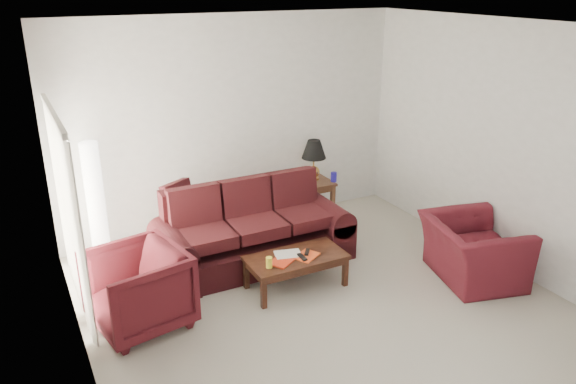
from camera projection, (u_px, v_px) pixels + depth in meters
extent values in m
plane|color=#B8B19D|center=(323.00, 303.00, 6.31)|extent=(5.00, 5.00, 0.00)
cube|color=silver|center=(67.00, 213.00, 5.96)|extent=(0.10, 2.00, 2.16)
cube|color=black|center=(178.00, 198.00, 7.22)|extent=(0.48, 0.39, 0.45)
cube|color=silver|center=(304.00, 182.00, 8.08)|extent=(0.15, 0.06, 0.15)
cylinder|color=#221AA9|center=(334.00, 177.00, 8.30)|extent=(0.09, 0.09, 0.14)
cube|color=white|center=(299.00, 173.00, 8.43)|extent=(0.14, 0.17, 0.05)
imported|color=#420F15|center=(138.00, 289.00, 5.76)|extent=(1.09, 1.07, 0.85)
imported|color=#491019|center=(473.00, 250.00, 6.72)|extent=(1.24, 1.34, 0.73)
cube|color=#B72B12|center=(282.00, 261.00, 6.36)|extent=(0.36, 0.34, 0.02)
cube|color=white|center=(288.00, 254.00, 6.52)|extent=(0.35, 0.30, 0.02)
cube|color=#E74C1B|center=(307.00, 256.00, 6.49)|extent=(0.35, 0.32, 0.02)
cube|color=black|center=(302.00, 257.00, 6.42)|extent=(0.06, 0.18, 0.02)
cube|color=black|center=(307.00, 252.00, 6.54)|extent=(0.13, 0.15, 0.02)
cylinder|color=yellow|center=(269.00, 262.00, 6.22)|extent=(0.09, 0.09, 0.12)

